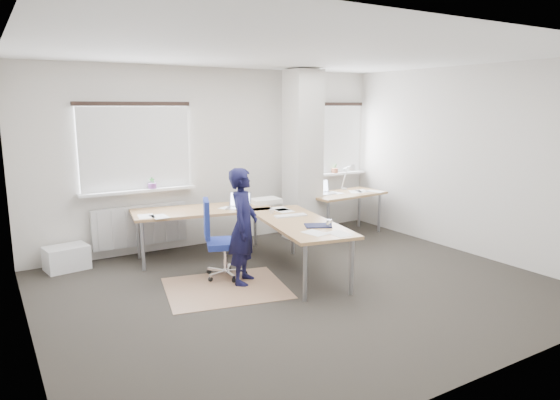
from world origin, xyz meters
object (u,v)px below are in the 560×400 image
desk_side (344,195)px  person (243,226)px  desk_main (251,217)px  task_chair (222,256)px

desk_side → person: bearing=-158.5°
desk_main → person: bearing=-116.0°
desk_main → desk_side: 2.30m
person → task_chair: bearing=66.7°
desk_main → task_chair: 0.75m
desk_main → desk_side: (2.19, 0.69, -0.01)m
desk_side → task_chair: desk_side is taller
person → desk_side: bearing=-23.3°
desk_side → person: 2.91m
desk_main → person: person is taller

